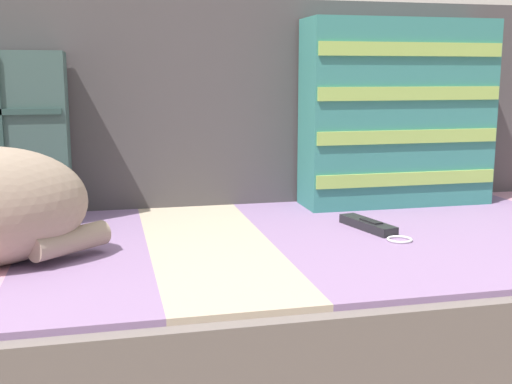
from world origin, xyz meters
name	(u,v)px	position (x,y,z in m)	size (l,w,h in m)	color
couch	(263,317)	(0.00, 0.11, 0.17)	(1.95, 0.88, 0.34)	#3D3838
sofa_backrest	(227,103)	(0.00, 0.48, 0.58)	(1.91, 0.14, 0.48)	#474242
throw_pillow_striped	(397,113)	(0.39, 0.33, 0.56)	(0.46, 0.14, 0.44)	#337A70
game_remote_near	(370,226)	(0.22, 0.09, 0.35)	(0.09, 0.20, 0.02)	black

